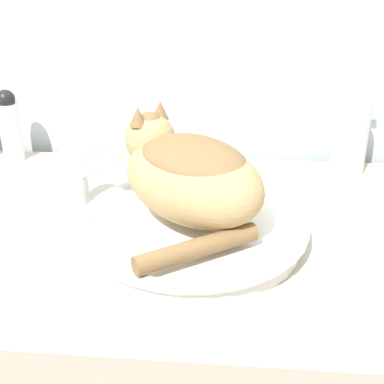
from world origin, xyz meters
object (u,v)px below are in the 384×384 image
at_px(cat, 189,173).
at_px(deodorant_stick, 10,126).
at_px(soap_pump_bottle, 350,135).
at_px(faucet, 80,176).

bearing_deg(cat, deodorant_stick, 6.45).
relative_size(soap_pump_bottle, deodorant_stick, 1.24).
height_order(cat, soap_pump_bottle, cat).
distance_m(faucet, soap_pump_bottle, 0.54).
bearing_deg(faucet, deodorant_stick, 157.75).
distance_m(soap_pump_bottle, deodorant_stick, 0.71).
relative_size(cat, soap_pump_bottle, 1.69).
distance_m(cat, faucet, 0.22).
height_order(soap_pump_bottle, deodorant_stick, soap_pump_bottle).
distance_m(cat, deodorant_stick, 0.50).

